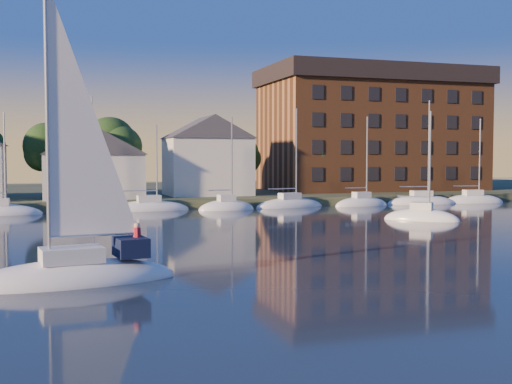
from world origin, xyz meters
name	(u,v)px	position (x,y,z in m)	size (l,w,h in m)	color
ground	(396,329)	(0.00, 0.00, 0.00)	(260.00, 260.00, 0.00)	black
shoreline_land	(127,197)	(0.00, 75.00, 0.00)	(160.00, 50.00, 2.00)	#354126
wooden_dock	(152,209)	(0.00, 52.00, 0.00)	(120.00, 3.00, 1.00)	brown
clubhouse_centre	(93,162)	(-6.00, 57.00, 5.13)	(11.55, 8.40, 8.08)	silver
clubhouse_east	(207,155)	(8.00, 59.00, 6.00)	(10.50, 8.40, 9.80)	silver
condo_block	(371,129)	(34.00, 64.95, 9.79)	(31.00, 17.00, 17.40)	brown
tree_line	(154,146)	(2.00, 63.00, 7.18)	(93.40, 5.40, 8.90)	#352518
moored_fleet	(157,210)	(0.00, 49.00, 0.10)	(87.50, 2.40, 12.05)	white
hero_sailboat	(75,269)	(-9.89, 11.50, 0.62)	(10.11, 4.39, 15.10)	white
drifting_sailboat_right	(421,219)	(21.11, 31.48, 0.10)	(6.56, 6.27, 10.92)	white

